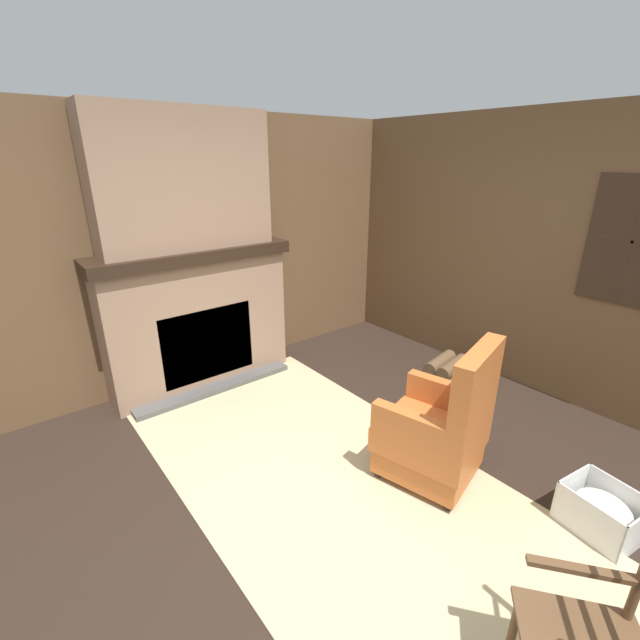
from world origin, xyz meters
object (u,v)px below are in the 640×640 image
Objects in this scene: oil_lamp_vase at (120,245)px; storage_case at (247,233)px; laundry_basket at (602,511)px; firewood_stack at (446,371)px; armchair at (438,432)px.

oil_lamp_vase reaches higher than storage_case.
laundry_basket is 1.61× the size of oil_lamp_vase.
oil_lamp_vase is (-1.59, -2.48, 1.35)m from firewood_stack.
storage_case is at bearing -140.93° from firewood_stack.
oil_lamp_vase is (-3.30, -1.67, 1.32)m from laundry_basket.
armchair is at bearing -57.00° from firewood_stack.
storage_case reaches higher than laundry_basket.
armchair reaches higher than firewood_stack.
laundry_basket is 3.93m from oil_lamp_vase.
firewood_stack is at bearing 154.61° from laundry_basket.
firewood_stack is 1.10× the size of laundry_basket.
oil_lamp_vase reaches higher than armchair.
oil_lamp_vase is 1.09× the size of storage_case.
firewood_stack is (-0.79, 1.22, -0.26)m from armchair.
oil_lamp_vase reaches higher than laundry_basket.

